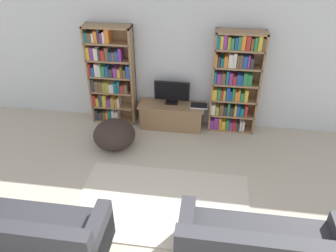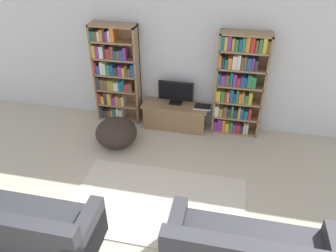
% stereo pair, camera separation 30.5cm
% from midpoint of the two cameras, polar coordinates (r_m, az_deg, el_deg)
% --- Properties ---
extents(wall_back, '(8.80, 0.06, 2.60)m').
position_cam_midpoint_polar(wall_back, '(6.32, 0.71, 11.19)').
color(wall_back, silver).
rests_on(wall_back, ground_plane).
extents(bookshelf_left, '(0.89, 0.30, 1.98)m').
position_cam_midpoint_polar(bookshelf_left, '(6.59, -11.46, 8.50)').
color(bookshelf_left, '#93704C').
rests_on(bookshelf_left, ground_plane).
extents(bookshelf_right, '(0.89, 0.30, 1.98)m').
position_cam_midpoint_polar(bookshelf_right, '(6.23, 10.04, 7.42)').
color(bookshelf_right, '#93704C').
rests_on(bookshelf_right, ground_plane).
extents(tv_stand, '(1.29, 0.45, 0.50)m').
position_cam_midpoint_polar(tv_stand, '(6.56, -0.75, 1.79)').
color(tv_stand, '#8E6B47').
rests_on(tv_stand, ground_plane).
extents(television, '(0.69, 0.16, 0.47)m').
position_cam_midpoint_polar(television, '(6.37, -0.69, 5.90)').
color(television, black).
rests_on(television, tv_stand).
extents(laptop, '(0.33, 0.22, 0.03)m').
position_cam_midpoint_polar(laptop, '(6.39, 4.06, 3.53)').
color(laptop, silver).
rests_on(laptop, tv_stand).
extents(area_rug, '(2.58, 1.56, 0.02)m').
position_cam_midpoint_polar(area_rug, '(5.05, -2.75, -13.32)').
color(area_rug, beige).
rests_on(area_rug, ground_plane).
extents(couch_left_sectional, '(1.77, 0.82, 0.84)m').
position_cam_midpoint_polar(couch_left_sectional, '(4.63, -24.15, -17.42)').
color(couch_left_sectional, '#2D2D33').
rests_on(couch_left_sectional, ground_plane).
extents(beanbag_ottoman, '(0.76, 0.76, 0.53)m').
position_cam_midpoint_polar(beanbag_ottoman, '(6.09, -10.75, -1.50)').
color(beanbag_ottoman, '#2D231E').
rests_on(beanbag_ottoman, ground_plane).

